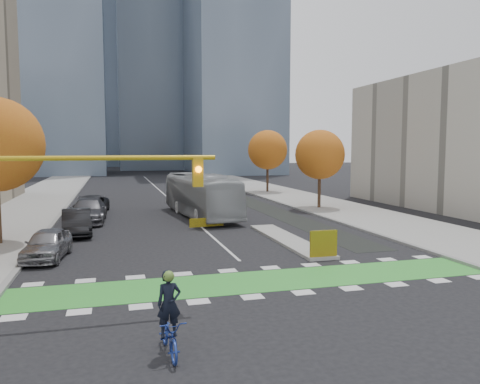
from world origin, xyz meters
TOP-DOWN VIEW (x-y plane):
  - ground at (0.00, 0.00)m, footprint 300.00×300.00m
  - sidewalk_west at (-13.50, 20.00)m, footprint 7.00×120.00m
  - sidewalk_east at (13.50, 20.00)m, footprint 7.00×120.00m
  - curb_west at (-10.00, 20.00)m, footprint 0.30×120.00m
  - curb_east at (10.00, 20.00)m, footprint 0.30×120.00m
  - bike_crossing at (0.00, 1.50)m, footprint 20.00×3.00m
  - centre_line at (0.00, 40.00)m, footprint 0.15×70.00m
  - bike_lane_paint at (7.50, 30.00)m, footprint 2.50×50.00m
  - median_island at (4.00, 9.00)m, footprint 1.60×10.00m
  - hazard_board at (4.00, 4.20)m, footprint 1.40×0.12m
  - tower_nw at (-18.00, 90.00)m, footprint 22.00×22.00m
  - tower_ne at (20.00, 85.00)m, footprint 18.00×24.00m
  - tower_far at (-4.00, 140.00)m, footprint 26.00×26.00m
  - tree_east_near at (12.00, 22.00)m, footprint 4.40×4.40m
  - tree_east_far at (12.50, 38.00)m, footprint 4.80×4.80m
  - traffic_signal_west at (-7.93, -0.51)m, footprint 8.53×0.56m
  - cyclist at (-4.48, -4.40)m, footprint 0.83×2.00m
  - bus at (0.91, 20.22)m, footprint 4.27×12.46m
  - parked_car_a at (-9.00, 7.89)m, footprint 2.32×4.58m
  - parked_car_b at (-8.10, 14.35)m, footprint 2.14×5.00m
  - parked_car_c at (-7.60, 19.35)m, footprint 2.67×6.04m
  - parked_car_d at (-7.58, 24.35)m, footprint 2.95×5.50m

SIDE VIEW (x-z plane):
  - ground at x=0.00m, z-range 0.00..0.00m
  - centre_line at x=0.00m, z-range 0.00..0.01m
  - bike_lane_paint at x=7.50m, z-range 0.00..0.01m
  - bike_crossing at x=0.00m, z-range 0.00..0.01m
  - sidewalk_west at x=-13.50m, z-range 0.00..0.15m
  - sidewalk_east at x=13.50m, z-range 0.00..0.15m
  - curb_west at x=-10.00m, z-range -0.01..0.15m
  - curb_east at x=10.00m, z-range -0.01..0.15m
  - median_island at x=4.00m, z-range 0.00..0.16m
  - parked_car_d at x=-7.58m, z-range 0.00..1.47m
  - parked_car_a at x=-9.00m, z-range 0.00..1.49m
  - cyclist at x=-4.48m, z-range -0.37..1.88m
  - hazard_board at x=4.00m, z-range 0.15..1.45m
  - parked_car_b at x=-8.10m, z-range 0.00..1.60m
  - parked_car_c at x=-7.60m, z-range 0.00..1.72m
  - bus at x=0.91m, z-range 0.00..3.40m
  - traffic_signal_west at x=-7.93m, z-range 1.43..6.63m
  - tree_east_near at x=12.00m, z-range 1.33..8.40m
  - tree_east_far at x=12.50m, z-range 1.42..9.07m
  - tower_ne at x=20.00m, z-range 0.00..60.00m
  - tower_nw at x=-18.00m, z-range 0.00..70.00m
  - tower_far at x=-4.00m, z-range 0.00..80.00m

